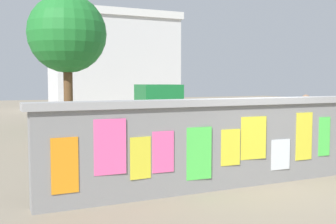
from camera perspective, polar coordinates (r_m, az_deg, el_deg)
The scene contains 8 objects.
ground at distance 15.09m, azimuth -6.23°, elevation -3.09°, with size 60.00×60.00×0.00m, color gray.
poster_wall at distance 7.86m, azimuth 12.47°, elevation -3.86°, with size 8.44×0.42×1.64m.
auto_rickshaw_truck at distance 12.58m, azimuth -5.75°, elevation -0.45°, with size 3.74×1.89×1.85m.
motorcycle at distance 8.50m, azimuth -0.62°, elevation -5.73°, with size 1.90×0.56×0.87m.
bicycle_near at distance 12.73m, azimuth 14.92°, elevation -2.95°, with size 1.65×0.63×0.95m.
person_walking at distance 10.77m, azimuth 18.83°, elevation -1.01°, with size 0.37×0.37×1.62m.
tree_roadside at distance 17.56m, azimuth -14.06°, elevation 10.60°, with size 3.25×3.25×5.56m.
building_background at distance 29.50m, azimuth -7.66°, elevation 7.22°, with size 8.95×4.64×6.83m.
Camera 1 is at (-4.71, -6.20, 1.95)m, focal length 43.15 mm.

